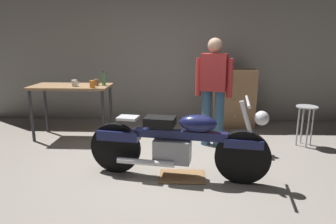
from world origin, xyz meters
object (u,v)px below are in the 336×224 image
object	(u,v)px
motorcycle	(178,142)
bottle	(104,80)
mug_orange_travel	(92,84)
wooden_dresser	(233,98)
mug_brown_stoneware	(96,82)
person_standing	(214,88)
shop_stool	(306,115)
mug_white_ceramic	(75,83)

from	to	relation	value
motorcycle	bottle	distance (m)	2.03
mug_orange_travel	bottle	world-z (taller)	bottle
wooden_dresser	mug_brown_stoneware	size ratio (longest dim) A/B	9.43
person_standing	shop_stool	bearing A→B (deg)	-161.17
motorcycle	bottle	bearing A→B (deg)	138.84
wooden_dresser	bottle	world-z (taller)	bottle
mug_white_ceramic	bottle	distance (m)	0.47
person_standing	mug_white_ceramic	world-z (taller)	person_standing
mug_white_ceramic	mug_orange_travel	xyz separation A→B (m)	(0.33, -0.13, 0.00)
motorcycle	shop_stool	size ratio (longest dim) A/B	3.40
person_standing	mug_brown_stoneware	size ratio (longest dim) A/B	14.31
motorcycle	mug_white_ceramic	xyz separation A→B (m)	(-1.71, 1.38, 0.50)
shop_stool	mug_white_ceramic	size ratio (longest dim) A/B	5.14
shop_stool	mug_white_ceramic	xyz separation A→B (m)	(-3.69, 0.15, 0.45)
wooden_dresser	bottle	size ratio (longest dim) A/B	4.56
shop_stool	bottle	distance (m)	3.29
motorcycle	person_standing	world-z (taller)	person_standing
shop_stool	mug_orange_travel	xyz separation A→B (m)	(-3.36, 0.03, 0.46)
shop_stool	mug_brown_stoneware	xyz separation A→B (m)	(-3.36, 0.25, 0.45)
mug_brown_stoneware	mug_orange_travel	size ratio (longest dim) A/B	0.99
bottle	motorcycle	bearing A→B (deg)	-50.08
shop_stool	bottle	bearing A→B (deg)	175.22
mug_brown_stoneware	wooden_dresser	bearing A→B (deg)	19.00
wooden_dresser	bottle	bearing A→B (deg)	-160.57
mug_brown_stoneware	bottle	world-z (taller)	bottle
mug_white_ceramic	bottle	world-z (taller)	bottle
shop_stool	mug_brown_stoneware	size ratio (longest dim) A/B	5.49
person_standing	mug_brown_stoneware	bearing A→B (deg)	8.15
shop_stool	mug_white_ceramic	world-z (taller)	mug_white_ceramic
bottle	shop_stool	bearing A→B (deg)	-4.78
mug_orange_travel	bottle	bearing A→B (deg)	64.02
motorcycle	mug_brown_stoneware	xyz separation A→B (m)	(-1.38, 1.48, 0.50)
mug_brown_stoneware	bottle	bearing A→B (deg)	10.31
motorcycle	wooden_dresser	bearing A→B (deg)	75.04
person_standing	shop_stool	size ratio (longest dim) A/B	2.61
wooden_dresser	mug_brown_stoneware	xyz separation A→B (m)	(-2.40, -0.83, 0.40)
motorcycle	wooden_dresser	xyz separation A→B (m)	(1.02, 2.31, 0.10)
wooden_dresser	mug_white_ceramic	bearing A→B (deg)	-161.32
shop_stool	person_standing	bearing A→B (deg)	-178.16
mug_brown_stoneware	mug_orange_travel	xyz separation A→B (m)	(0.00, -0.22, 0.00)
wooden_dresser	person_standing	bearing A→B (deg)	-113.83
wooden_dresser	bottle	distance (m)	2.46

